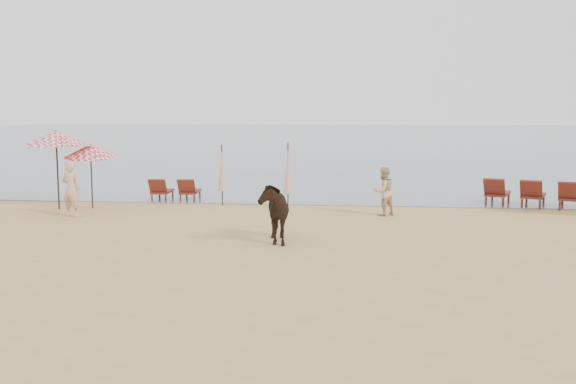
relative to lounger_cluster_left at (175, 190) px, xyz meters
name	(u,v)px	position (x,y,z in m)	size (l,w,h in m)	color
ground	(260,279)	(4.78, -10.57, -0.41)	(120.00, 120.00, 0.00)	tan
sea	(345,135)	(4.78, 69.43, -0.41)	(160.00, 140.00, 0.06)	#51606B
lounger_cluster_left	(175,190)	(0.00, 0.00, 0.00)	(1.76, 1.70, 0.59)	maroon
lounger_cluster_right	(533,194)	(12.64, -0.12, 0.06)	(3.52, 2.78, 0.68)	maroon
umbrella_open_left_a	(56,138)	(-3.33, -2.34, 1.97)	(2.33, 2.33, 2.65)	black
umbrella_open_left_b	(91,150)	(-2.31, -1.99, 1.56)	(1.78, 1.82, 2.27)	black
umbrella_closed_left	(222,168)	(1.94, -0.83, 0.90)	(0.26, 0.26, 2.13)	black
umbrella_closed_right	(288,169)	(4.35, -1.65, 0.97)	(0.27, 0.27, 2.25)	black
cow	(272,211)	(4.52, -6.92, 0.37)	(0.84, 1.84, 1.56)	black
beachgoer_left	(71,189)	(-2.21, -3.77, 0.46)	(0.63, 0.42, 1.74)	tan
beachgoer_right_a	(383,191)	(7.47, -2.46, 0.36)	(0.75, 0.58, 1.54)	tan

